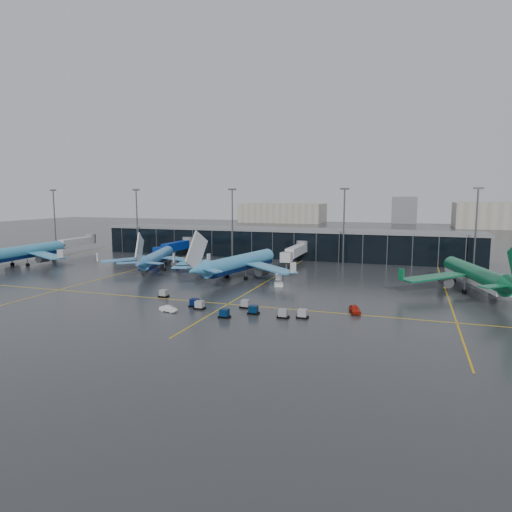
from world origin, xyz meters
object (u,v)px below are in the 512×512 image
(airliner_arkefly, at_px, (157,250))
(service_van_red, at_px, (355,309))
(airliner_klm_west, at_px, (24,244))
(airliner_aer_lingus, at_px, (476,264))
(mobile_airstair, at_px, (279,283))
(service_van_white, at_px, (168,309))
(airliner_klm_near, at_px, (240,253))
(baggage_carts, at_px, (231,307))

(airliner_arkefly, xyz_separation_m, service_van_red, (64.73, -33.53, -5.42))
(airliner_klm_west, distance_m, airliner_aer_lingus, 136.53)
(mobile_airstair, distance_m, service_van_white, 35.13)
(mobile_airstair, bearing_deg, airliner_klm_near, 132.56)
(airliner_klm_near, bearing_deg, baggage_carts, -61.86)
(airliner_arkefly, bearing_deg, baggage_carts, -60.95)
(service_van_red, bearing_deg, airliner_klm_west, 148.90)
(baggage_carts, bearing_deg, airliner_arkefly, 135.82)
(airliner_klm_near, distance_m, service_van_red, 45.97)
(airliner_klm_west, xyz_separation_m, airliner_klm_near, (76.56, 1.00, -0.01))
(airliner_klm_west, xyz_separation_m, airliner_aer_lingus, (136.52, 1.44, -0.11))
(baggage_carts, xyz_separation_m, service_van_white, (-11.54, -4.86, -0.14))
(service_van_red, bearing_deg, airliner_aer_lingus, 32.79)
(airliner_arkefly, relative_size, airliner_aer_lingus, 0.91)
(airliner_klm_west, height_order, airliner_arkefly, airliner_klm_west)
(service_van_white, bearing_deg, baggage_carts, -57.70)
(airliner_aer_lingus, xyz_separation_m, mobile_airstair, (-46.55, -8.04, -6.06))
(airliner_klm_west, distance_m, service_van_red, 115.37)
(baggage_carts, distance_m, mobile_airstair, 27.62)
(airliner_klm_west, height_order, mobile_airstair, airliner_klm_west)
(baggage_carts, relative_size, mobile_airstair, 9.77)
(airliner_aer_lingus, height_order, baggage_carts, airliner_aer_lingus)
(airliner_arkefly, xyz_separation_m, baggage_carts, (40.91, -39.76, -5.43))
(mobile_airstair, xyz_separation_m, service_van_white, (-13.56, -32.41, -0.15))
(airliner_arkefly, height_order, mobile_airstair, airliner_arkefly)
(baggage_carts, xyz_separation_m, mobile_airstair, (2.02, 27.54, 0.01))
(airliner_arkefly, distance_m, baggage_carts, 57.31)
(airliner_klm_near, distance_m, mobile_airstair, 16.60)
(mobile_airstair, bearing_deg, baggage_carts, -112.09)
(airliner_arkefly, distance_m, mobile_airstair, 44.96)
(airliner_aer_lingus, bearing_deg, service_van_red, -144.67)
(airliner_klm_west, relative_size, service_van_red, 9.97)
(airliner_arkefly, bearing_deg, mobile_airstair, -32.65)
(service_van_white, bearing_deg, service_van_red, -63.13)
(airliner_arkefly, bearing_deg, service_van_red, -44.15)
(airliner_klm_west, xyz_separation_m, mobile_airstair, (89.97, -6.60, -6.17))
(airliner_klm_near, bearing_deg, airliner_arkefly, -178.71)
(airliner_klm_west, height_order, airliner_klm_near, airliner_klm_west)
(baggage_carts, distance_m, service_van_red, 24.62)
(airliner_klm_west, height_order, service_van_red, airliner_klm_west)
(airliner_klm_west, xyz_separation_m, service_van_red, (111.78, -27.91, -6.16))
(airliner_klm_west, xyz_separation_m, baggage_carts, (87.96, -34.15, -6.18))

